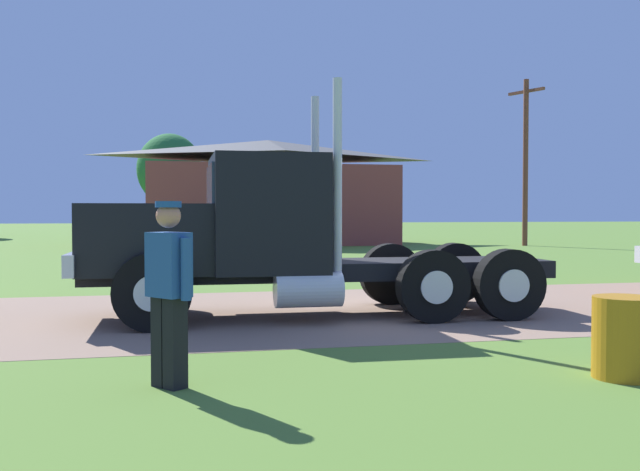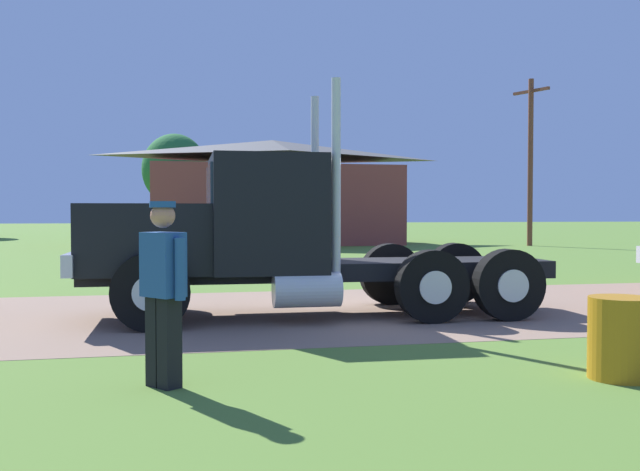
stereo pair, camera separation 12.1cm
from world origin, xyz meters
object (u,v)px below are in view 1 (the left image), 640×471
object	(u,v)px
steel_barrel	(625,337)
shed_building	(268,194)
utility_pole_near	(526,158)
visitor_by_barrel	(169,286)
truck_foreground_white	(261,240)

from	to	relation	value
steel_barrel	shed_building	size ratio (longest dim) A/B	0.06
utility_pole_near	visitor_by_barrel	bearing A→B (deg)	-124.49
truck_foreground_white	utility_pole_near	bearing A→B (deg)	52.81
truck_foreground_white	steel_barrel	world-z (taller)	truck_foreground_white
truck_foreground_white	shed_building	size ratio (longest dim) A/B	0.58
visitor_by_barrel	shed_building	size ratio (longest dim) A/B	0.13
truck_foreground_white	utility_pole_near	xyz separation A→B (m)	(16.21, 21.37, 3.16)
shed_building	utility_pole_near	world-z (taller)	utility_pole_near
truck_foreground_white	steel_barrel	xyz separation A→B (m)	(3.03, -4.99, -0.82)
truck_foreground_white	visitor_by_barrel	world-z (taller)	truck_foreground_white
shed_building	utility_pole_near	distance (m)	13.26
visitor_by_barrel	shed_building	xyz separation A→B (m)	(5.43, 30.50, 1.66)
steel_barrel	utility_pole_near	bearing A→B (deg)	63.43
truck_foreground_white	shed_building	distance (m)	26.46
steel_barrel	visitor_by_barrel	bearing A→B (deg)	172.30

